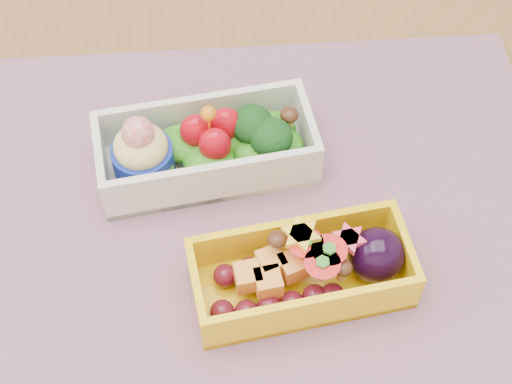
{
  "coord_description": "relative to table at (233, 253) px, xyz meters",
  "views": [
    {
      "loc": [
        0.0,
        -0.37,
        1.3
      ],
      "look_at": [
        0.02,
        -0.02,
        0.79
      ],
      "focal_mm": 54.07,
      "sensor_mm": 36.0,
      "label": 1
    }
  ],
  "objects": [
    {
      "name": "bento_yellow",
      "position": [
        0.06,
        -0.09,
        0.13
      ],
      "size": [
        0.18,
        0.1,
        0.06
      ],
      "rotation": [
        0.0,
        0.0,
        0.16
      ],
      "color": "yellow",
      "rests_on": "placemat"
    },
    {
      "name": "placemat",
      "position": [
        0.01,
        -0.03,
        0.1
      ],
      "size": [
        0.54,
        0.42,
        0.0
      ],
      "primitive_type": "cube",
      "rotation": [
        0.0,
        0.0,
        0.02
      ],
      "color": "gray",
      "rests_on": "table"
    },
    {
      "name": "table",
      "position": [
        0.0,
        0.0,
        0.0
      ],
      "size": [
        1.2,
        0.8,
        0.75
      ],
      "color": "brown",
      "rests_on": "ground"
    },
    {
      "name": "bento_white",
      "position": [
        -0.02,
        0.03,
        0.13
      ],
      "size": [
        0.19,
        0.11,
        0.08
      ],
      "rotation": [
        0.0,
        0.0,
        0.15
      ],
      "color": "silver",
      "rests_on": "placemat"
    }
  ]
}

